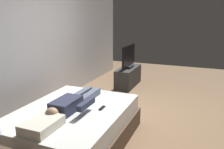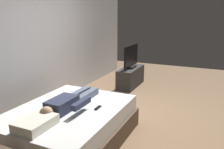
{
  "view_description": "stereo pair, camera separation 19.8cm",
  "coord_description": "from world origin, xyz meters",
  "px_view_note": "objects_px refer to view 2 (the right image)",
  "views": [
    {
      "loc": [
        -3.7,
        -1.19,
        1.86
      ],
      "look_at": [
        0.45,
        0.51,
        0.69
      ],
      "focal_mm": 37.02,
      "sensor_mm": 36.0,
      "label": 1
    },
    {
      "loc": [
        -3.62,
        -1.37,
        1.86
      ],
      "look_at": [
        0.45,
        0.51,
        0.69
      ],
      "focal_mm": 37.02,
      "sensor_mm": 36.0,
      "label": 2
    }
  ],
  "objects_px": {
    "bed": "(69,126)",
    "remote": "(98,108)",
    "person": "(68,102)",
    "pillow": "(36,123)",
    "tv_stand": "(131,77)",
    "tv": "(131,57)"
  },
  "relations": [
    {
      "from": "bed",
      "to": "tv",
      "type": "height_order",
      "value": "tv"
    },
    {
      "from": "bed",
      "to": "remote",
      "type": "xyz_separation_m",
      "value": [
        0.18,
        -0.39,
        0.29
      ]
    },
    {
      "from": "remote",
      "to": "tv",
      "type": "bearing_deg",
      "value": 10.83
    },
    {
      "from": "bed",
      "to": "tv",
      "type": "xyz_separation_m",
      "value": [
        3.02,
        0.15,
        0.52
      ]
    },
    {
      "from": "pillow",
      "to": "tv_stand",
      "type": "distance_m",
      "value": 3.7
    },
    {
      "from": "person",
      "to": "bed",
      "type": "bearing_deg",
      "value": -153.88
    },
    {
      "from": "person",
      "to": "tv_stand",
      "type": "relative_size",
      "value": 1.15
    },
    {
      "from": "bed",
      "to": "tv_stand",
      "type": "height_order",
      "value": "bed"
    },
    {
      "from": "remote",
      "to": "tv_stand",
      "type": "height_order",
      "value": "remote"
    },
    {
      "from": "pillow",
      "to": "person",
      "type": "xyz_separation_m",
      "value": [
        0.69,
        0.01,
        0.02
      ]
    },
    {
      "from": "tv_stand",
      "to": "tv",
      "type": "bearing_deg",
      "value": -90.0
    },
    {
      "from": "remote",
      "to": "tv",
      "type": "relative_size",
      "value": 0.17
    },
    {
      "from": "bed",
      "to": "pillow",
      "type": "xyz_separation_m",
      "value": [
        -0.66,
        0.0,
        0.34
      ]
    },
    {
      "from": "bed",
      "to": "tv_stand",
      "type": "bearing_deg",
      "value": 2.88
    },
    {
      "from": "pillow",
      "to": "tv",
      "type": "height_order",
      "value": "tv"
    },
    {
      "from": "pillow",
      "to": "remote",
      "type": "xyz_separation_m",
      "value": [
        0.84,
        -0.39,
        -0.05
      ]
    },
    {
      "from": "tv_stand",
      "to": "tv",
      "type": "xyz_separation_m",
      "value": [
        0.0,
        -0.0,
        0.53
      ]
    },
    {
      "from": "tv_stand",
      "to": "bed",
      "type": "bearing_deg",
      "value": -177.12
    },
    {
      "from": "bed",
      "to": "person",
      "type": "relative_size",
      "value": 1.56
    },
    {
      "from": "bed",
      "to": "person",
      "type": "height_order",
      "value": "person"
    },
    {
      "from": "pillow",
      "to": "person",
      "type": "height_order",
      "value": "person"
    },
    {
      "from": "remote",
      "to": "tv_stand",
      "type": "bearing_deg",
      "value": 10.83
    }
  ]
}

